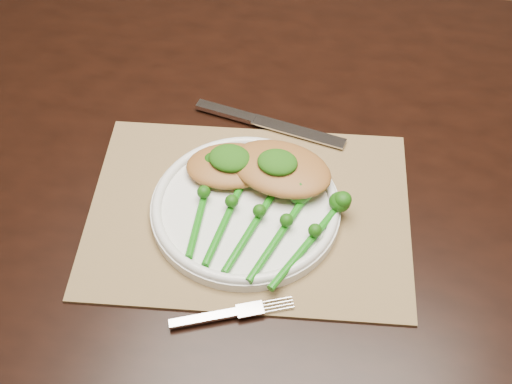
% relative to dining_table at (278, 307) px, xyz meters
% --- Properties ---
extents(floor, '(4.00, 4.00, 0.00)m').
position_rel_dining_table_xyz_m(floor, '(0.05, 0.13, -0.38)').
color(floor, brown).
rests_on(floor, ground).
extents(dining_table, '(1.68, 1.05, 0.75)m').
position_rel_dining_table_xyz_m(dining_table, '(0.00, 0.00, 0.00)').
color(dining_table, black).
rests_on(dining_table, ground).
extents(placemat, '(0.46, 0.37, 0.00)m').
position_rel_dining_table_xyz_m(placemat, '(-0.03, -0.09, 0.37)').
color(placemat, olive).
rests_on(placemat, dining_table).
extents(dinner_plate, '(0.25, 0.25, 0.02)m').
position_rel_dining_table_xyz_m(dinner_plate, '(-0.03, -0.10, 0.39)').
color(dinner_plate, white).
rests_on(dinner_plate, placemat).
extents(knife, '(0.23, 0.05, 0.01)m').
position_rel_dining_table_xyz_m(knife, '(-0.06, 0.07, 0.38)').
color(knife, silver).
rests_on(knife, placemat).
extents(fork, '(0.14, 0.08, 0.00)m').
position_rel_dining_table_xyz_m(fork, '(0.00, -0.24, 0.38)').
color(fork, silver).
rests_on(fork, placemat).
extents(chicken_fillet_left, '(0.14, 0.11, 0.02)m').
position_rel_dining_table_xyz_m(chicken_fillet_left, '(-0.06, -0.04, 0.40)').
color(chicken_fillet_left, '#A66A30').
rests_on(chicken_fillet_left, dinner_plate).
extents(chicken_fillet_right, '(0.15, 0.12, 0.03)m').
position_rel_dining_table_xyz_m(chicken_fillet_right, '(0.00, -0.04, 0.41)').
color(chicken_fillet_right, '#A66A30').
rests_on(chicken_fillet_right, dinner_plate).
extents(pesto_dollop_left, '(0.06, 0.05, 0.02)m').
position_rel_dining_table_xyz_m(pesto_dollop_left, '(-0.06, -0.05, 0.42)').
color(pesto_dollop_left, '#134209').
rests_on(pesto_dollop_left, chicken_fillet_left).
extents(pesto_dollop_right, '(0.05, 0.04, 0.02)m').
position_rel_dining_table_xyz_m(pesto_dollop_right, '(-0.00, -0.04, 0.43)').
color(pesto_dollop_right, '#134209').
rests_on(pesto_dollop_right, chicken_fillet_right).
extents(broccolini_bundle, '(0.19, 0.21, 0.04)m').
position_rel_dining_table_xyz_m(broccolini_bundle, '(-0.01, -0.13, 0.40)').
color(broccolini_bundle, '#126B0E').
rests_on(broccolini_bundle, dinner_plate).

